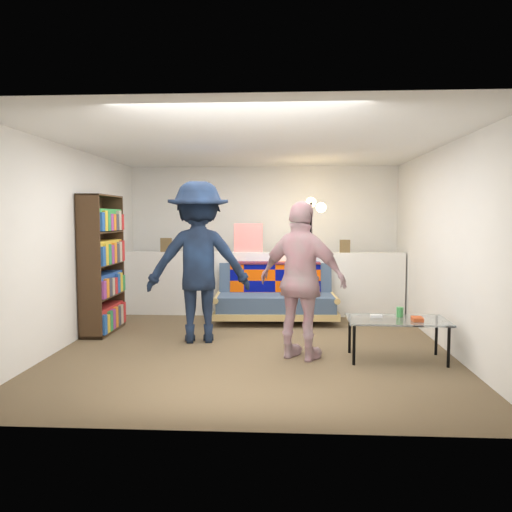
{
  "coord_description": "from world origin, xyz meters",
  "views": [
    {
      "loc": [
        0.36,
        -5.98,
        1.55
      ],
      "look_at": [
        0.0,
        0.4,
        1.05
      ],
      "focal_mm": 35.0,
      "sensor_mm": 36.0,
      "label": 1
    }
  ],
  "objects": [
    {
      "name": "bookshelf",
      "position": [
        -2.08,
        0.55,
        0.86
      ],
      "size": [
        0.31,
        0.92,
        1.84
      ],
      "color": "#311E10",
      "rests_on": "ground"
    },
    {
      "name": "ground",
      "position": [
        0.0,
        0.0,
        0.0
      ],
      "size": [
        5.0,
        5.0,
        0.0
      ],
      "primitive_type": "plane",
      "color": "brown",
      "rests_on": "ground"
    },
    {
      "name": "futon_sofa",
      "position": [
        0.25,
        1.35,
        0.36
      ],
      "size": [
        1.83,
        0.93,
        0.77
      ],
      "color": "tan",
      "rests_on": "ground"
    },
    {
      "name": "ledge_decor",
      "position": [
        -0.23,
        1.78,
        1.18
      ],
      "size": [
        2.97,
        0.02,
        0.45
      ],
      "color": "brown",
      "rests_on": "half_wall_ledge"
    },
    {
      "name": "floor_lamp",
      "position": [
        0.77,
        1.6,
        1.31
      ],
      "size": [
        0.43,
        0.34,
        1.85
      ],
      "color": "black",
      "rests_on": "ground"
    },
    {
      "name": "coffee_table",
      "position": [
        1.59,
        -0.58,
        0.42
      ],
      "size": [
        1.09,
        0.62,
        0.56
      ],
      "color": "black",
      "rests_on": "ground"
    },
    {
      "name": "person_left",
      "position": [
        -0.7,
        0.14,
        0.99
      ],
      "size": [
        1.39,
        0.95,
        1.99
      ],
      "primitive_type": "imported",
      "rotation": [
        0.0,
        0.0,
        3.31
      ],
      "color": "black",
      "rests_on": "ground"
    },
    {
      "name": "person_right",
      "position": [
        0.56,
        -0.59,
        0.86
      ],
      "size": [
        1.09,
        0.86,
        1.72
      ],
      "primitive_type": "imported",
      "rotation": [
        0.0,
        0.0,
        2.64
      ],
      "color": "pink",
      "rests_on": "ground"
    },
    {
      "name": "half_wall_ledge",
      "position": [
        0.0,
        1.8,
        0.5
      ],
      "size": [
        4.45,
        0.15,
        1.0
      ],
      "primitive_type": "cube",
      "color": "silver",
      "rests_on": "ground"
    },
    {
      "name": "room_shell",
      "position": [
        0.0,
        0.47,
        1.67
      ],
      "size": [
        4.6,
        5.05,
        2.45
      ],
      "color": "silver",
      "rests_on": "ground"
    }
  ]
}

